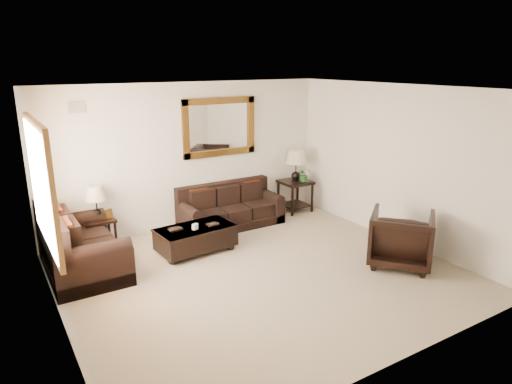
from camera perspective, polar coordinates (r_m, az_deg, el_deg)
room at (r=6.42m, az=0.67°, el=0.66°), size 5.51×5.01×2.71m
window at (r=6.34m, az=-25.15°, el=0.78°), size 0.07×1.96×1.66m
mirror at (r=8.73m, az=-4.58°, el=8.08°), size 1.50×0.06×1.10m
air_vent at (r=7.87m, az=-21.50°, el=9.83°), size 0.25×0.02×0.18m
sofa at (r=8.78m, az=-3.30°, el=-2.33°), size 1.95×0.84×0.80m
loveseat at (r=7.32m, az=-21.32°, el=-6.70°), size 1.04×1.75×0.99m
end_table_left at (r=7.94m, az=-19.27°, el=-1.95°), size 0.50×0.50×1.11m
end_table_right at (r=9.49m, az=4.99°, el=2.60°), size 0.60×0.60×1.31m
coffee_table at (r=7.62m, az=-7.53°, el=-5.52°), size 1.32×0.79×0.54m
armchair at (r=7.38m, az=17.71°, el=-5.26°), size 1.23×1.24×0.94m
potted_plant at (r=9.50m, az=5.99°, el=2.01°), size 0.29×0.31×0.22m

